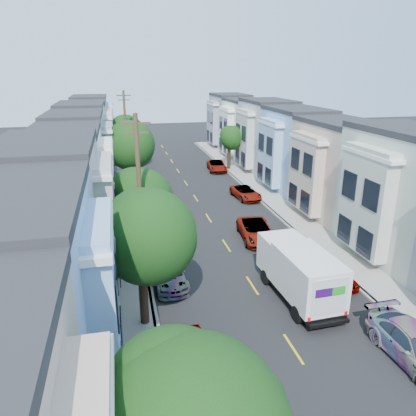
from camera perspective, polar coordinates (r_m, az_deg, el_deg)
ground at (r=25.03m, az=6.24°, el=-10.81°), size 160.00×160.00×0.00m
road_slab at (r=38.29m, az=-0.90°, el=0.07°), size 12.00×70.00×0.02m
curb_left at (r=37.59m, az=-9.96°, el=-0.48°), size 0.30×70.00×0.15m
curb_right at (r=39.88m, az=7.65°, el=0.77°), size 0.30×70.00×0.15m
sidewalk_left at (r=37.57m, az=-11.94°, el=-0.62°), size 2.60×70.00×0.15m
sidewalk_right at (r=40.33m, az=9.38°, el=0.89°), size 2.60×70.00×0.15m
centerline at (r=38.30m, az=-0.90°, el=0.06°), size 0.12×70.00×0.01m
townhouse_row_left at (r=37.79m, az=-17.69°, el=-1.13°), size 5.00×70.00×8.50m
townhouse_row_right at (r=41.88m, az=14.22°, el=1.13°), size 5.00×70.00×8.50m
tree_b at (r=19.52m, az=-8.65°, el=-4.08°), size 4.69×4.69×7.17m
tree_c at (r=26.30m, az=-9.78°, el=0.91°), size 4.37×4.37×6.57m
tree_d at (r=39.39m, az=-11.05°, el=8.60°), size 4.70×4.70×7.94m
tree_e at (r=53.26m, az=-11.55°, el=10.25°), size 4.70×4.70×7.07m
tree_far_r at (r=52.50m, az=3.32°, el=9.77°), size 3.10×3.10×5.68m
utility_pole_near at (r=23.65m, az=-9.52°, el=0.89°), size 1.60×0.26×10.00m
utility_pole_far at (r=49.05m, az=-11.44°, el=10.07°), size 1.60×0.26×10.00m
fedex_truck at (r=23.41m, az=12.69°, el=-8.62°), size 2.47×6.43×3.08m
lead_sedan at (r=31.12m, az=6.84°, el=-3.23°), size 2.87×5.33×1.42m
parked_left_b at (r=18.47m, az=-2.37°, el=-20.33°), size 1.97×4.31×1.36m
parked_left_c at (r=24.97m, az=-5.64°, el=-9.10°), size 2.17×4.62×1.35m
parked_left_d at (r=35.16m, az=-7.94°, el=-0.55°), size 2.47×5.24×1.53m
parked_right_a at (r=21.00m, az=27.22°, el=-16.98°), size 2.29×5.17×1.53m
parked_right_b at (r=26.07m, az=17.16°, el=-8.74°), size 1.86×4.05×1.27m
parked_right_c at (r=40.95m, az=5.32°, el=2.14°), size 2.47×4.60×1.23m
parked_right_d at (r=52.28m, az=1.26°, el=5.94°), size 2.62×4.92×1.31m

